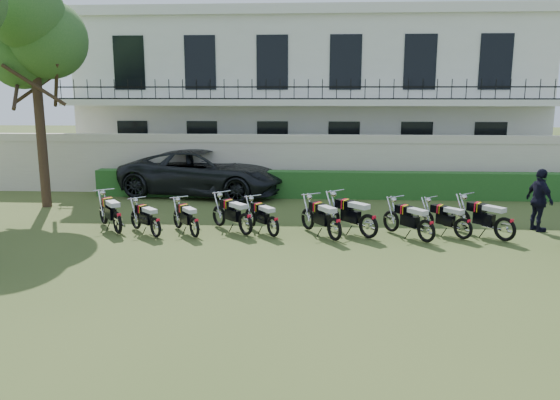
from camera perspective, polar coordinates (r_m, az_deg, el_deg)
The scene contains 17 objects.
ground at distance 13.61m, azimuth 2.43°, elevation -5.52°, with size 100.00×100.00×0.00m, color #364B1E.
perimeter_wall at distance 21.21m, azimuth 2.87°, elevation 3.79°, with size 30.00×0.35×2.30m.
hedge at distance 20.53m, azimuth 5.62°, elevation 1.61°, with size 18.00×0.60×1.00m, color #1C4E1C.
building at distance 26.98m, azimuth 3.07°, elevation 10.80°, with size 20.40×9.60×7.40m.
tree_west_near at distance 20.32m, azimuth -24.37°, elevation 15.85°, with size 3.40×3.20×7.90m.
motorcycle_0 at distance 15.80m, azimuth -16.64°, elevation -1.74°, with size 1.27×1.66×1.09m.
motorcycle_1 at distance 15.18m, azimuth -12.89°, elevation -2.30°, with size 1.27×1.33×0.96m.
motorcycle_2 at distance 14.96m, azimuth -8.94°, elevation -2.34°, with size 1.09×1.49×0.96m.
motorcycle_3 at distance 15.04m, azimuth -3.63°, elevation -1.96°, with size 1.40×1.49×1.06m.
motorcycle_4 at distance 14.85m, azimuth -0.73°, elevation -2.26°, with size 1.15×1.50×0.98m.
motorcycle_5 at distance 14.51m, azimuth 5.72°, elevation -2.45°, with size 1.13×1.74×1.09m.
motorcycle_6 at distance 14.87m, azimuth 9.25°, elevation -2.09°, with size 1.50×1.61×1.14m.
motorcycle_7 at distance 14.80m, azimuth 15.07°, elevation -2.58°, with size 1.20×1.62×1.05m.
motorcycle_8 at distance 15.42m, azimuth 18.62°, elevation -2.33°, with size 1.26×1.44×0.99m.
motorcycle_9 at distance 15.59m, azimuth 22.49°, elevation -2.27°, with size 1.36×1.63×1.11m.
suv at distance 21.16m, azimuth -7.99°, elevation 2.86°, with size 2.89×6.26×1.74m, color black.
officer_5 at distance 17.14m, azimuth 25.49°, elevation -0.01°, with size 1.05×0.44×1.80m, color black.
Camera 1 is at (0.22, -13.02, 3.93)m, focal length 35.00 mm.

